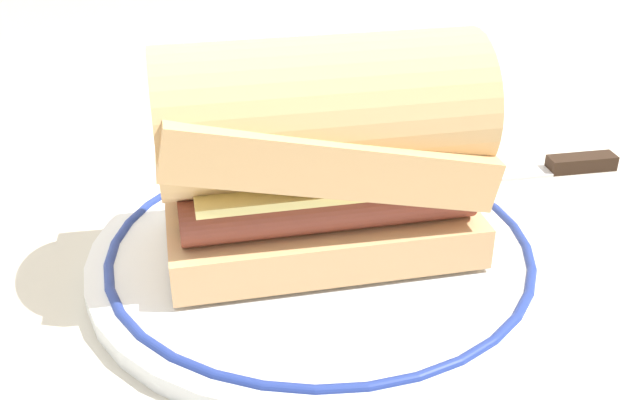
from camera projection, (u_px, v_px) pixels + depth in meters
name	position (u px, v px, depth m)	size (l,w,h in m)	color
ground_plane	(367.00, 266.00, 0.47)	(1.50, 1.50, 0.00)	beige
plate	(320.00, 251.00, 0.47)	(0.29, 0.29, 0.01)	white
sausage_sandwich	(320.00, 148.00, 0.44)	(0.21, 0.16, 0.13)	#DEAC74
butter_knife	(548.00, 167.00, 0.59)	(0.13, 0.07, 0.01)	silver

